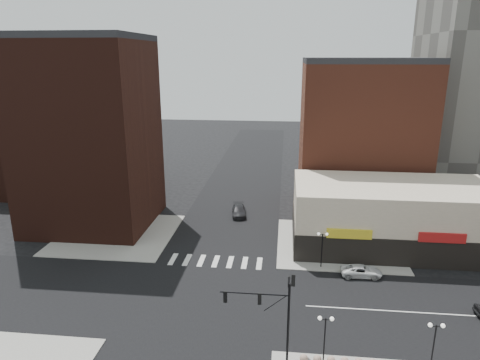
{
  "coord_description": "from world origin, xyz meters",
  "views": [
    {
      "loc": [
        7.56,
        -36.43,
        23.14
      ],
      "look_at": [
        3.12,
        4.82,
        11.0
      ],
      "focal_mm": 32.0,
      "sensor_mm": 36.0,
      "label": 1
    }
  ],
  "objects_px": {
    "dark_sedan_north": "(239,211)",
    "street_lamp_ne": "(322,241)",
    "traffic_signal": "(276,304)",
    "white_suv": "(361,271)",
    "street_lamp_se_a": "(325,328)",
    "street_lamp_se_b": "(435,335)"
  },
  "relations": [
    {
      "from": "street_lamp_se_b",
      "to": "dark_sedan_north",
      "type": "xyz_separation_m",
      "value": [
        -18.03,
        31.3,
        -2.58
      ]
    },
    {
      "from": "street_lamp_se_a",
      "to": "street_lamp_se_b",
      "type": "distance_m",
      "value": 8.0
    },
    {
      "from": "traffic_signal",
      "to": "dark_sedan_north",
      "type": "height_order",
      "value": "traffic_signal"
    },
    {
      "from": "dark_sedan_north",
      "to": "street_lamp_ne",
      "type": "bearing_deg",
      "value": -61.99
    },
    {
      "from": "street_lamp_se_a",
      "to": "street_lamp_ne",
      "type": "xyz_separation_m",
      "value": [
        1.0,
        16.0,
        0.0
      ]
    },
    {
      "from": "traffic_signal",
      "to": "dark_sedan_north",
      "type": "distance_m",
      "value": 32.04
    },
    {
      "from": "street_lamp_ne",
      "to": "dark_sedan_north",
      "type": "height_order",
      "value": "street_lamp_ne"
    },
    {
      "from": "white_suv",
      "to": "dark_sedan_north",
      "type": "bearing_deg",
      "value": 40.06
    },
    {
      "from": "dark_sedan_north",
      "to": "street_lamp_se_a",
      "type": "bearing_deg",
      "value": -80.01
    },
    {
      "from": "street_lamp_se_a",
      "to": "street_lamp_ne",
      "type": "height_order",
      "value": "same"
    },
    {
      "from": "traffic_signal",
      "to": "dark_sedan_north",
      "type": "relative_size",
      "value": 1.58
    },
    {
      "from": "street_lamp_se_b",
      "to": "traffic_signal",
      "type": "bearing_deg",
      "value": 179.18
    },
    {
      "from": "street_lamp_ne",
      "to": "dark_sedan_north",
      "type": "xyz_separation_m",
      "value": [
        -11.03,
        15.3,
        -2.58
      ]
    },
    {
      "from": "traffic_signal",
      "to": "street_lamp_se_a",
      "type": "relative_size",
      "value": 1.87
    },
    {
      "from": "street_lamp_se_a",
      "to": "dark_sedan_north",
      "type": "relative_size",
      "value": 0.85
    },
    {
      "from": "traffic_signal",
      "to": "white_suv",
      "type": "distance_m",
      "value": 17.46
    },
    {
      "from": "street_lamp_se_a",
      "to": "street_lamp_se_b",
      "type": "xyz_separation_m",
      "value": [
        8.0,
        0.0,
        0.0
      ]
    },
    {
      "from": "traffic_signal",
      "to": "street_lamp_ne",
      "type": "bearing_deg",
      "value": 73.25
    },
    {
      "from": "traffic_signal",
      "to": "white_suv",
      "type": "relative_size",
      "value": 1.77
    },
    {
      "from": "street_lamp_se_a",
      "to": "street_lamp_ne",
      "type": "relative_size",
      "value": 1.0
    },
    {
      "from": "street_lamp_se_b",
      "to": "white_suv",
      "type": "bearing_deg",
      "value": 100.92
    },
    {
      "from": "street_lamp_se_b",
      "to": "dark_sedan_north",
      "type": "bearing_deg",
      "value": 119.95
    }
  ]
}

